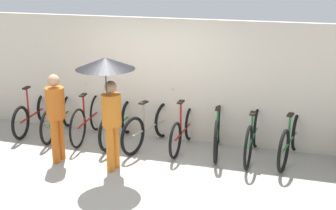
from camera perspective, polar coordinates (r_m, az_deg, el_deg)
name	(u,v)px	position (r m, az deg, el deg)	size (l,w,h in m)	color
ground_plane	(120,176)	(7.72, -5.82, -8.61)	(30.00, 30.00, 0.00)	#9E998E
back_wall	(158,79)	(9.08, -1.17, 3.21)	(14.22, 0.12, 2.35)	beige
parked_bicycle_0	(33,114)	(10.02, -16.10, -1.01)	(0.44, 1.74, 1.01)	black
parked_bicycle_1	(59,118)	(9.62, -13.16, -1.51)	(0.44, 1.74, 1.06)	black
parked_bicycle_2	(88,119)	(9.31, -9.73, -1.68)	(0.44, 1.76, 0.98)	black
parked_bicycle_3	(118,123)	(9.06, -6.06, -2.26)	(0.44, 1.70, 0.99)	black
parked_bicycle_4	(150,127)	(8.82, -2.24, -2.64)	(0.59, 1.77, 1.02)	black
parked_bicycle_5	(183,130)	(8.68, 1.88, -3.07)	(0.44, 1.65, 1.05)	black
parked_bicycle_6	(218,131)	(8.55, 6.08, -3.17)	(0.45, 1.75, 1.01)	black
parked_bicycle_7	(253,136)	(8.40, 10.31, -3.74)	(0.44, 1.83, 1.08)	black
parked_bicycle_8	(291,140)	(8.41, 14.72, -4.10)	(0.47, 1.79, 0.96)	black
pedestrian_leading	(56,112)	(8.16, -13.51, -0.82)	(0.32, 0.32, 1.55)	#B25619
pedestrian_center	(108,84)	(7.43, -7.36, 2.53)	(0.93, 0.93, 1.92)	#C66B1E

